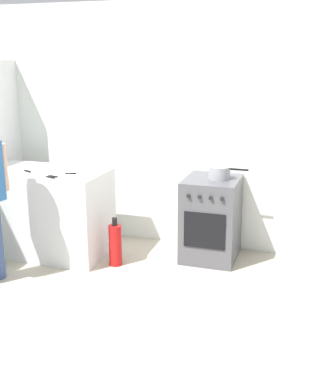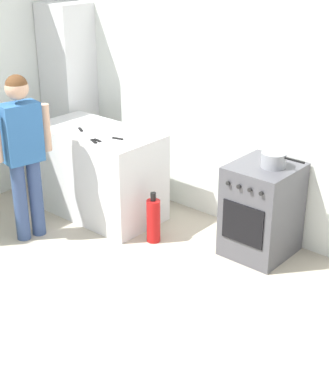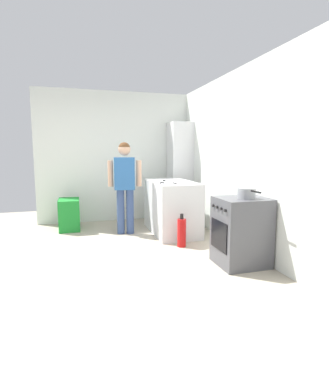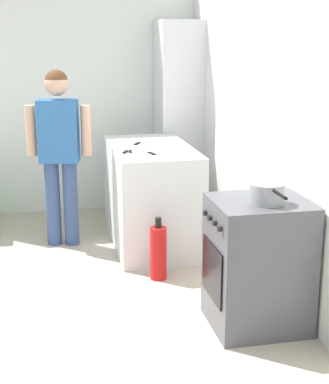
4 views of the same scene
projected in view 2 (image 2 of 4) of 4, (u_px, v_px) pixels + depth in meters
name	position (u px, v px, depth m)	size (l,w,h in m)	color
ground_plane	(109.00, 314.00, 4.52)	(8.00, 8.00, 0.00)	#ADA38E
back_wall	(257.00, 99.00, 5.34)	(6.00, 0.10, 2.60)	silver
counter_unit	(99.00, 172.00, 5.97)	(1.30, 0.70, 0.90)	silver
oven_left	(262.00, 210.00, 5.23)	(0.55, 0.62, 0.85)	#4C4C51
pot	(274.00, 160.00, 4.99)	(0.39, 0.21, 0.13)	gray
knife_carving	(90.00, 139.00, 5.54)	(0.32, 0.14, 0.01)	silver
knife_paring	(99.00, 141.00, 5.46)	(0.21, 0.06, 0.01)	silver
knife_chef	(110.00, 137.00, 5.57)	(0.31, 0.11, 0.01)	silver
knife_utility	(79.00, 128.00, 5.83)	(0.23, 0.15, 0.01)	silver
person	(23.00, 145.00, 5.30)	(0.26, 0.56, 1.57)	#384C7A
fire_extinguisher	(153.00, 220.00, 5.50)	(0.13, 0.13, 0.50)	red
larder_cabinet	(70.00, 95.00, 6.64)	(0.48, 0.44, 2.00)	silver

